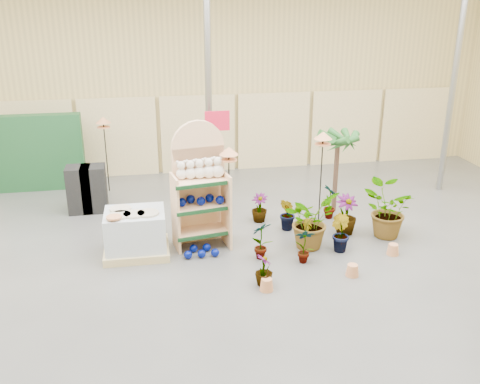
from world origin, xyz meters
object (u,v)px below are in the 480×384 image
at_px(display_shelf, 200,190).
at_px(pallet_stack, 136,233).
at_px(potted_plant_2, 310,220).
at_px(bird_table_front, 229,154).

xyz_separation_m(display_shelf, pallet_stack, (-1.18, -0.25, -0.65)).
bearing_deg(potted_plant_2, bird_table_front, 163.18).
xyz_separation_m(display_shelf, potted_plant_2, (1.95, -0.51, -0.53)).
height_order(display_shelf, pallet_stack, display_shelf).
xyz_separation_m(display_shelf, bird_table_front, (0.53, -0.08, 0.66)).
relative_size(bird_table_front, potted_plant_2, 1.77).
distance_m(pallet_stack, bird_table_front, 2.17).
xyz_separation_m(pallet_stack, potted_plant_2, (3.13, -0.26, 0.12)).
bearing_deg(potted_plant_2, pallet_stack, 175.25).
distance_m(display_shelf, potted_plant_2, 2.08).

